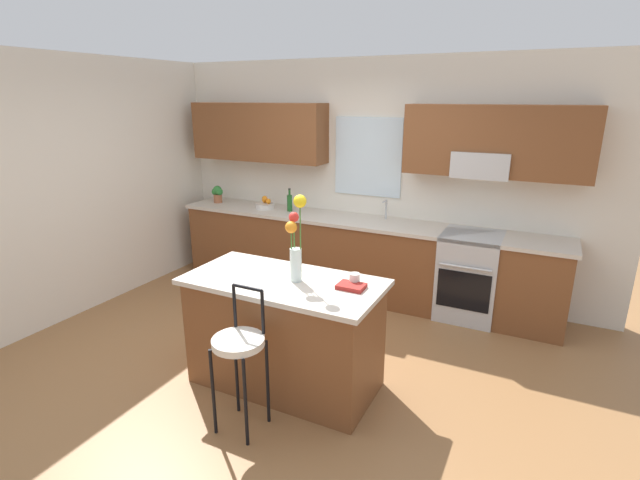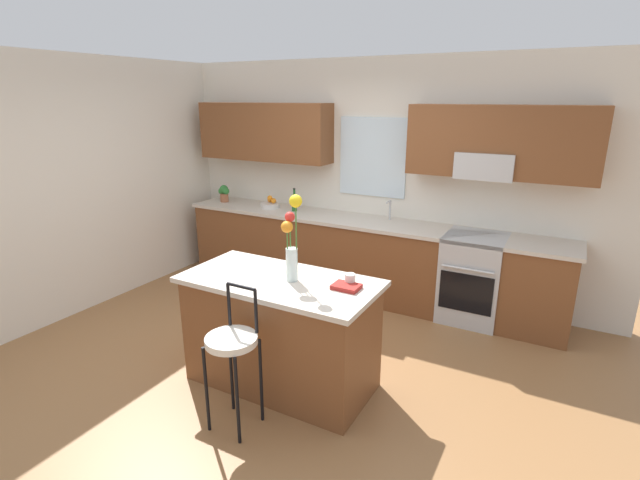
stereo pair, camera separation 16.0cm
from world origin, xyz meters
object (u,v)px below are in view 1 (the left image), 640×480
(oven_range, at_px, (469,276))
(flower_vase, at_px, (296,240))
(bar_stool_near, at_px, (239,348))
(bottle_olive_oil, at_px, (290,202))
(cookbook, at_px, (351,286))
(potted_plant_small, at_px, (217,193))
(fruit_bowl_oranges, at_px, (265,204))
(kitchen_island, at_px, (285,332))
(mug_ceramic, at_px, (355,279))

(oven_range, xyz_separation_m, flower_vase, (-1.00, -1.93, 0.79))
(bar_stool_near, relative_size, bottle_olive_oil, 3.68)
(oven_range, height_order, flower_vase, flower_vase)
(cookbook, bearing_deg, potted_plant_small, 145.09)
(bottle_olive_oil, xyz_separation_m, potted_plant_small, (-1.10, 0.00, 0.02))
(flower_vase, relative_size, fruit_bowl_oranges, 2.81)
(flower_vase, distance_m, potted_plant_small, 3.02)
(bar_stool_near, distance_m, bottle_olive_oil, 2.82)
(oven_range, distance_m, cookbook, 2.02)
(kitchen_island, relative_size, flower_vase, 2.29)
(kitchen_island, distance_m, mug_ceramic, 0.75)
(kitchen_island, relative_size, mug_ceramic, 17.18)
(oven_range, height_order, bar_stool_near, bar_stool_near)
(oven_range, bearing_deg, mug_ceramic, -107.71)
(kitchen_island, relative_size, potted_plant_small, 6.84)
(flower_vase, xyz_separation_m, fruit_bowl_oranges, (-1.55, 1.96, -0.28))
(bar_stool_near, xyz_separation_m, fruit_bowl_oranges, (-1.44, 2.58, 0.33))
(kitchen_island, relative_size, bottle_olive_oil, 5.46)
(mug_ceramic, distance_m, cookbook, 0.08)
(kitchen_island, xyz_separation_m, bottle_olive_oil, (-1.08, 1.98, 0.57))
(kitchen_island, distance_m, flower_vase, 0.79)
(mug_ceramic, distance_m, bottle_olive_oil, 2.44)
(oven_range, relative_size, potted_plant_small, 4.07)
(cookbook, bearing_deg, bar_stool_near, -128.57)
(oven_range, xyz_separation_m, kitchen_island, (-1.11, -1.95, 0.00))
(bottle_olive_oil, bearing_deg, cookbook, -49.57)
(kitchen_island, xyz_separation_m, potted_plant_small, (-2.19, 1.98, 0.58))
(fruit_bowl_oranges, bearing_deg, bar_stool_near, -60.76)
(oven_range, relative_size, bar_stool_near, 0.88)
(fruit_bowl_oranges, bearing_deg, bottle_olive_oil, -0.71)
(cookbook, distance_m, bottle_olive_oil, 2.50)
(bar_stool_near, distance_m, potted_plant_small, 3.40)
(flower_vase, relative_size, potted_plant_small, 2.99)
(mug_ceramic, bearing_deg, bar_stool_near, -125.43)
(kitchen_island, height_order, bar_stool_near, bar_stool_near)
(flower_vase, xyz_separation_m, cookbook, (0.43, 0.05, -0.31))
(bar_stool_near, xyz_separation_m, cookbook, (0.54, 0.67, 0.30))
(cookbook, height_order, fruit_bowl_oranges, fruit_bowl_oranges)
(oven_range, xyz_separation_m, mug_ceramic, (-0.58, -1.80, 0.51))
(mug_ceramic, height_order, potted_plant_small, potted_plant_small)
(mug_ceramic, xyz_separation_m, fruit_bowl_oranges, (-1.98, 1.83, 0.00))
(flower_vase, height_order, potted_plant_small, flower_vase)
(oven_range, distance_m, kitchen_island, 2.24)
(kitchen_island, height_order, fruit_bowl_oranges, fruit_bowl_oranges)
(bar_stool_near, relative_size, cookbook, 5.21)
(oven_range, bearing_deg, flower_vase, -117.51)
(bottle_olive_oil, distance_m, potted_plant_small, 1.10)
(kitchen_island, bearing_deg, oven_range, 60.42)
(kitchen_island, xyz_separation_m, cookbook, (0.54, 0.08, 0.47))
(potted_plant_small, bearing_deg, kitchen_island, -42.13)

